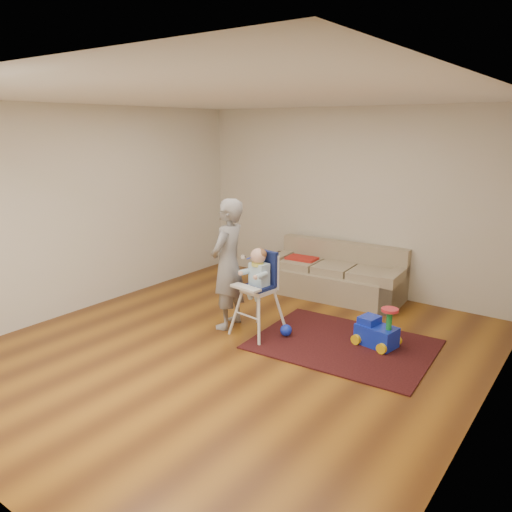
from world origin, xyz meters
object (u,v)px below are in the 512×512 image
Objects in this scene: sofa at (335,271)px; ride_on_toy at (377,325)px; high_chair at (258,293)px; side_table at (283,270)px; adult at (228,264)px; toy_ball at (286,330)px.

ride_on_toy is at bearing -50.68° from sofa.
sofa is at bearing 94.48° from high_chair.
high_chair is (0.84, -1.83, 0.28)m from side_table.
adult is at bearing -110.31° from sofa.
sofa reaches higher than side_table.
sofa is 4.38× the size of side_table.
side_table is 0.43× the size of high_chair.
toy_ball is 1.06m from adult.
high_chair reaches higher than ride_on_toy.
toy_ball is 0.55m from high_chair.
sofa is at bearing 98.23° from toy_ball.
side_table is (-0.92, 0.04, -0.15)m from sofa.
toy_ball is at bearing -55.83° from side_table.
toy_ball is at bearing -147.82° from ride_on_toy.
sofa is 1.88× the size of high_chair.
ride_on_toy is 3.43× the size of toy_ball.
side_table is 0.29× the size of adult.
high_chair reaches higher than side_table.
high_chair is at bearing -148.59° from ride_on_toy.
ride_on_toy is at bearing 28.71° from high_chair.
sofa is at bearing 153.63° from adult.
toy_ball is (1.16, -1.71, -0.14)m from side_table.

